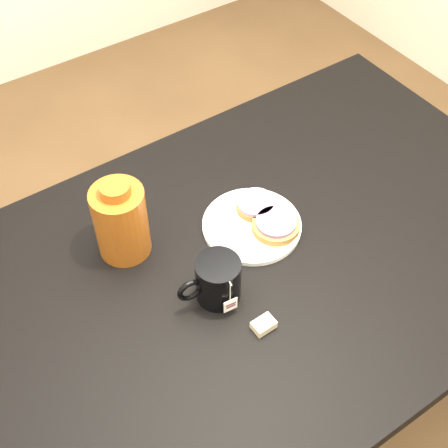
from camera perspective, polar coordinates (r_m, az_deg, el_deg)
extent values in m
plane|color=brown|center=(2.00, 2.27, -16.28)|extent=(4.00, 4.00, 0.00)
cube|color=black|center=(1.37, 3.19, -3.38)|extent=(1.40, 0.90, 0.04)
cylinder|color=black|center=(2.14, 10.39, 5.00)|extent=(0.06, 0.06, 0.71)
cylinder|color=white|center=(1.40, 2.56, -0.13)|extent=(0.22, 0.22, 0.01)
torus|color=white|center=(1.40, 2.56, 0.03)|extent=(0.22, 0.22, 0.01)
cylinder|color=brown|center=(1.42, 2.91, 1.64)|extent=(0.12, 0.12, 0.02)
cylinder|color=gray|center=(1.41, 2.94, 2.01)|extent=(0.12, 0.12, 0.01)
cylinder|color=brown|center=(1.39, 4.75, -0.18)|extent=(0.14, 0.14, 0.02)
cylinder|color=gray|center=(1.38, 4.79, 0.19)|extent=(0.12, 0.12, 0.01)
cylinder|color=black|center=(1.25, -0.54, -5.11)|extent=(0.10, 0.10, 0.10)
cylinder|color=black|center=(1.22, -0.55, -3.91)|extent=(0.08, 0.08, 0.00)
torus|color=black|center=(1.23, -3.11, -6.07)|extent=(0.06, 0.02, 0.06)
cylinder|color=beige|center=(1.21, 0.57, -6.17)|extent=(0.00, 0.00, 0.06)
cube|color=white|center=(1.25, 0.56, -7.36)|extent=(0.03, 0.01, 0.03)
cube|color=#C6B793|center=(1.25, 3.64, -9.19)|extent=(0.05, 0.03, 0.02)
cylinder|color=#6A2F0D|center=(1.32, -9.39, 0.19)|extent=(0.12, 0.12, 0.17)
cylinder|color=#6A2F0D|center=(1.25, -9.94, 3.13)|extent=(0.06, 0.06, 0.02)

